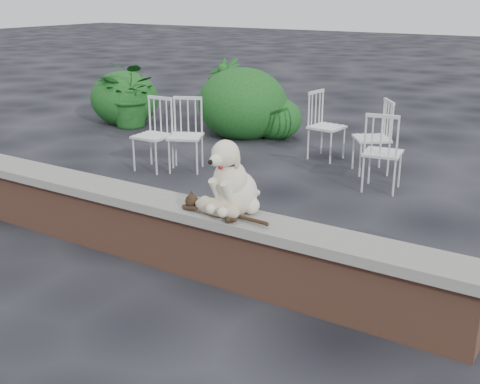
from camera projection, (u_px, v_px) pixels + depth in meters
The scene contains 13 objects.
ground at pixel (131, 251), 5.35m from camera, with size 60.00×60.00×0.00m, color black.
brick_wall at pixel (129, 226), 5.27m from camera, with size 6.00×0.30×0.50m, color brown.
capstone at pixel (127, 195), 5.18m from camera, with size 6.20×0.40×0.08m, color slate.
dog at pixel (236, 175), 4.57m from camera, with size 0.41×0.53×0.62m, color beige, non-canonical shape.
cat at pixel (217, 206), 4.56m from camera, with size 0.92×0.22×0.16m, color tan, non-canonical shape.
chair_e at pixel (327, 126), 8.16m from camera, with size 0.56×0.56×0.94m, color white, non-canonical shape.
chair_c at pixel (383, 151), 6.86m from camera, with size 0.56×0.56×0.94m, color white, non-canonical shape.
chair_b at pixel (152, 135), 7.66m from camera, with size 0.56×0.56×0.94m, color white, non-canonical shape.
chair_d at pixel (372, 137), 7.54m from camera, with size 0.56×0.56×0.94m, color white, non-canonical shape.
chair_a at pixel (185, 135), 7.63m from camera, with size 0.56×0.56×0.94m, color white, non-canonical shape.
potted_plant_a at pixel (132, 94), 10.08m from camera, with size 1.01×0.88×1.13m, color #134518.
potted_plant_b at pixel (223, 94), 10.01m from camera, with size 0.66×0.66×1.18m, color #134518.
shrubbery at pixel (205, 104), 9.76m from camera, with size 3.82×1.51×1.16m.
Camera 1 is at (3.45, -3.61, 2.23)m, focal length 44.21 mm.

